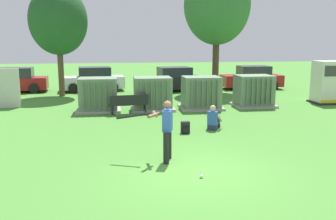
{
  "coord_description": "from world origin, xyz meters",
  "views": [
    {
      "loc": [
        -1.99,
        -8.87,
        3.38
      ],
      "look_at": [
        -0.24,
        3.5,
        1.0
      ],
      "focal_mm": 39.1,
      "sensor_mm": 36.0,
      "label": 1
    }
  ],
  "objects_px": {
    "transformer_mid_east": "(201,93)",
    "parked_car_leftmost": "(15,81)",
    "park_bench": "(129,103)",
    "backpack": "(185,128)",
    "generator_enclosure": "(328,82)",
    "transformer_east": "(254,91)",
    "parked_car_rightmost": "(252,78)",
    "transformer_west": "(98,95)",
    "seated_spectator": "(213,120)",
    "transformer_mid_west": "(153,94)",
    "sports_ball": "(201,176)",
    "parked_car_right_of_center": "(173,80)",
    "batter": "(165,128)",
    "parked_car_left_of_center": "(93,80)"
  },
  "relations": [
    {
      "from": "transformer_mid_west",
      "to": "backpack",
      "type": "distance_m",
      "value": 4.96
    },
    {
      "from": "park_bench",
      "to": "backpack",
      "type": "bearing_deg",
      "value": -63.52
    },
    {
      "from": "generator_enclosure",
      "to": "parked_car_rightmost",
      "type": "height_order",
      "value": "generator_enclosure"
    },
    {
      "from": "park_bench",
      "to": "transformer_mid_east",
      "type": "bearing_deg",
      "value": 14.05
    },
    {
      "from": "transformer_east",
      "to": "park_bench",
      "type": "distance_m",
      "value": 6.62
    },
    {
      "from": "parked_car_leftmost",
      "to": "transformer_mid_east",
      "type": "bearing_deg",
      "value": -34.96
    },
    {
      "from": "transformer_east",
      "to": "park_bench",
      "type": "xyz_separation_m",
      "value": [
        -6.5,
        -1.21,
        -0.25
      ]
    },
    {
      "from": "seated_spectator",
      "to": "parked_car_leftmost",
      "type": "height_order",
      "value": "parked_car_leftmost"
    },
    {
      "from": "transformer_mid_east",
      "to": "parked_car_right_of_center",
      "type": "height_order",
      "value": "same"
    },
    {
      "from": "generator_enclosure",
      "to": "parked_car_leftmost",
      "type": "bearing_deg",
      "value": 159.01
    },
    {
      "from": "transformer_mid_west",
      "to": "parked_car_rightmost",
      "type": "distance_m",
      "value": 10.52
    },
    {
      "from": "transformer_east",
      "to": "parked_car_rightmost",
      "type": "bearing_deg",
      "value": 69.92
    },
    {
      "from": "sports_ball",
      "to": "parked_car_right_of_center",
      "type": "height_order",
      "value": "parked_car_right_of_center"
    },
    {
      "from": "transformer_east",
      "to": "backpack",
      "type": "height_order",
      "value": "transformer_east"
    },
    {
      "from": "seated_spectator",
      "to": "parked_car_leftmost",
      "type": "distance_m",
      "value": 15.78
    },
    {
      "from": "seated_spectator",
      "to": "transformer_mid_west",
      "type": "bearing_deg",
      "value": 113.55
    },
    {
      "from": "transformer_west",
      "to": "seated_spectator",
      "type": "xyz_separation_m",
      "value": [
        4.55,
        -4.41,
        -0.41
      ]
    },
    {
      "from": "transformer_mid_west",
      "to": "parked_car_left_of_center",
      "type": "xyz_separation_m",
      "value": [
        -3.32,
        7.48,
        -0.04
      ]
    },
    {
      "from": "transformer_mid_east",
      "to": "generator_enclosure",
      "type": "xyz_separation_m",
      "value": [
        7.2,
        0.66,
        0.35
      ]
    },
    {
      "from": "generator_enclosure",
      "to": "batter",
      "type": "xyz_separation_m",
      "value": [
        -10.05,
        -8.47,
        -0.16
      ]
    },
    {
      "from": "transformer_west",
      "to": "seated_spectator",
      "type": "height_order",
      "value": "transformer_west"
    },
    {
      "from": "parked_car_leftmost",
      "to": "parked_car_right_of_center",
      "type": "xyz_separation_m",
      "value": [
        10.46,
        -0.89,
        0.0
      ]
    },
    {
      "from": "generator_enclosure",
      "to": "park_bench",
      "type": "distance_m",
      "value": 10.97
    },
    {
      "from": "generator_enclosure",
      "to": "sports_ball",
      "type": "relative_size",
      "value": 25.56
    },
    {
      "from": "backpack",
      "to": "transformer_west",
      "type": "bearing_deg",
      "value": 124.57
    },
    {
      "from": "transformer_mid_east",
      "to": "generator_enclosure",
      "type": "height_order",
      "value": "generator_enclosure"
    },
    {
      "from": "transformer_mid_east",
      "to": "batter",
      "type": "relative_size",
      "value": 1.21
    },
    {
      "from": "park_bench",
      "to": "sports_ball",
      "type": "xyz_separation_m",
      "value": [
        1.5,
        -8.35,
        -0.49
      ]
    },
    {
      "from": "transformer_mid_east",
      "to": "transformer_east",
      "type": "bearing_deg",
      "value": 6.07
    },
    {
      "from": "batter",
      "to": "parked_car_leftmost",
      "type": "distance_m",
      "value": 17.35
    },
    {
      "from": "generator_enclosure",
      "to": "backpack",
      "type": "relative_size",
      "value": 5.23
    },
    {
      "from": "transformer_west",
      "to": "seated_spectator",
      "type": "distance_m",
      "value": 6.35
    },
    {
      "from": "generator_enclosure",
      "to": "transformer_east",
      "type": "bearing_deg",
      "value": -175.3
    },
    {
      "from": "transformer_east",
      "to": "parked_car_right_of_center",
      "type": "relative_size",
      "value": 0.48
    },
    {
      "from": "park_bench",
      "to": "parked_car_right_of_center",
      "type": "distance_m",
      "value": 8.27
    },
    {
      "from": "transformer_mid_east",
      "to": "parked_car_leftmost",
      "type": "xyz_separation_m",
      "value": [
        -10.86,
        7.59,
        -0.04
      ]
    },
    {
      "from": "transformer_mid_east",
      "to": "transformer_east",
      "type": "xyz_separation_m",
      "value": [
        2.86,
        0.3,
        0.0
      ]
    },
    {
      "from": "parked_car_right_of_center",
      "to": "parked_car_rightmost",
      "type": "relative_size",
      "value": 1.05
    },
    {
      "from": "backpack",
      "to": "parked_car_rightmost",
      "type": "height_order",
      "value": "parked_car_rightmost"
    },
    {
      "from": "generator_enclosure",
      "to": "parked_car_left_of_center",
      "type": "relative_size",
      "value": 0.53
    },
    {
      "from": "transformer_mid_east",
      "to": "parked_car_rightmost",
      "type": "height_order",
      "value": "same"
    },
    {
      "from": "transformer_mid_east",
      "to": "backpack",
      "type": "distance_m",
      "value": 5.12
    },
    {
      "from": "sports_ball",
      "to": "park_bench",
      "type": "bearing_deg",
      "value": 100.17
    },
    {
      "from": "transformer_west",
      "to": "generator_enclosure",
      "type": "relative_size",
      "value": 0.91
    },
    {
      "from": "transformer_west",
      "to": "park_bench",
      "type": "height_order",
      "value": "transformer_west"
    },
    {
      "from": "parked_car_left_of_center",
      "to": "parked_car_rightmost",
      "type": "height_order",
      "value": "same"
    },
    {
      "from": "transformer_east",
      "to": "batter",
      "type": "distance_m",
      "value": 9.92
    },
    {
      "from": "parked_car_right_of_center",
      "to": "parked_car_rightmost",
      "type": "distance_m",
      "value": 5.78
    },
    {
      "from": "seated_spectator",
      "to": "park_bench",
      "type": "bearing_deg",
      "value": 132.46
    },
    {
      "from": "transformer_mid_west",
      "to": "parked_car_right_of_center",
      "type": "distance_m",
      "value": 6.93
    }
  ]
}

